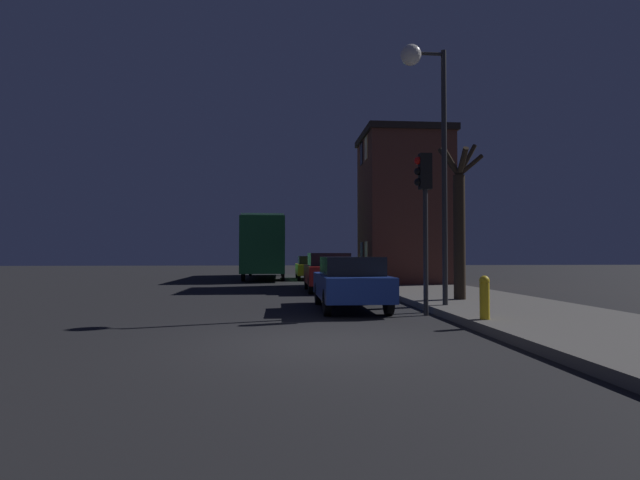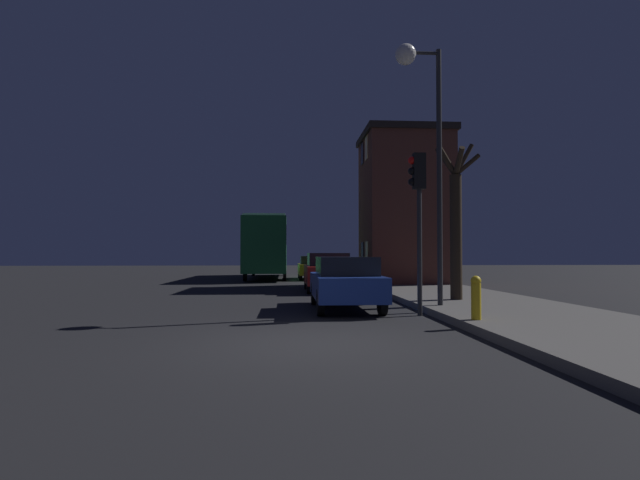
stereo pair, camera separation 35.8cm
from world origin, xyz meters
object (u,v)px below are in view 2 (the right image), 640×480
at_px(bare_tree, 456,221).
at_px(bus, 267,244).
at_px(traffic_light, 418,199).
at_px(car_near_lane, 345,282).
at_px(car_far_lane, 314,267).
at_px(fire_hydrant, 476,297).
at_px(streetlamp, 420,106).
at_px(car_mid_lane, 327,271).

bearing_deg(bare_tree, bus, 109.88).
distance_m(traffic_light, car_near_lane, 3.09).
height_order(car_far_lane, fire_hydrant, car_far_lane).
xyz_separation_m(streetlamp, car_far_lane, (-1.91, 17.39, -4.74)).
distance_m(bare_tree, car_far_lane, 16.23).
relative_size(bare_tree, bus, 0.43).
xyz_separation_m(bus, fire_hydrant, (5.15, -22.00, -1.56)).
relative_size(streetlamp, fire_hydrant, 7.71).
relative_size(car_near_lane, fire_hydrant, 4.78).
xyz_separation_m(streetlamp, car_mid_lane, (-1.90, 7.44, -4.66)).
distance_m(traffic_light, car_far_lane, 18.38).
bearing_deg(car_near_lane, fire_hydrant, -57.61).
bearing_deg(bus, traffic_light, -77.19).
xyz_separation_m(bare_tree, fire_hydrant, (-1.16, -4.55, -1.86)).
height_order(car_mid_lane, fire_hydrant, car_mid_lane).
bearing_deg(car_far_lane, car_mid_lane, -89.95).
distance_m(streetlamp, bus, 19.94).
height_order(car_near_lane, car_far_lane, car_near_lane).
bearing_deg(traffic_light, bare_tree, 53.42).
distance_m(streetlamp, fire_hydrant, 5.67).
relative_size(traffic_light, bare_tree, 0.85).
relative_size(bare_tree, car_near_lane, 1.11).
xyz_separation_m(traffic_light, car_near_lane, (-1.66, 1.47, -2.14)).
bearing_deg(bus, car_far_lane, -30.17).
distance_m(traffic_light, car_mid_lane, 8.64).
relative_size(streetlamp, traffic_light, 1.72).
bearing_deg(car_far_lane, streetlamp, -83.74).
distance_m(car_mid_lane, fire_hydrant, 10.61).
xyz_separation_m(car_near_lane, car_far_lane, (0.04, 16.70, -0.03)).
bearing_deg(car_far_lane, fire_hydrant, -83.68).
bearing_deg(traffic_light, streetlamp, 70.04).
relative_size(traffic_light, car_near_lane, 0.94).
distance_m(traffic_light, bare_tree, 3.03).
relative_size(traffic_light, bus, 0.37).
xyz_separation_m(streetlamp, traffic_light, (-0.29, -0.79, -2.57)).
xyz_separation_m(bus, car_mid_lane, (2.91, -11.63, -1.39)).
xyz_separation_m(traffic_light, car_far_lane, (-1.62, 18.18, -2.17)).
xyz_separation_m(bus, car_far_lane, (2.90, -1.69, -1.47)).
xyz_separation_m(traffic_light, fire_hydrant, (0.63, -2.14, -2.26)).
height_order(traffic_light, car_near_lane, traffic_light).
height_order(car_near_lane, car_mid_lane, car_mid_lane).
bearing_deg(bare_tree, fire_hydrant, -104.26).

